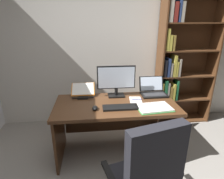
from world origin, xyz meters
TOP-DOWN VIEW (x-y plane):
  - wall_back at (0.00, 1.96)m, footprint 4.68×0.12m
  - desk at (-0.18, 0.98)m, footprint 1.53×0.75m
  - bookshelf at (1.00, 1.73)m, footprint 0.95×0.32m
  - monitor at (-0.14, 1.15)m, footprint 0.52×0.16m
  - laptop at (0.39, 1.16)m, footprint 0.35×0.31m
  - keyboard at (-0.14, 0.76)m, footprint 0.42×0.15m
  - computer_mouse at (-0.44, 0.76)m, footprint 0.06×0.10m
  - reading_stand_with_book at (-0.59, 1.22)m, footprint 0.32×0.29m
  - open_binder at (0.26, 0.71)m, footprint 0.43×0.31m
  - notepad at (0.09, 0.97)m, footprint 0.17×0.23m
  - pen at (0.11, 0.97)m, footprint 0.14×0.01m

SIDE VIEW (x-z plane):
  - desk at x=-0.18m, z-range 0.17..0.91m
  - notepad at x=0.09m, z-range 0.75..0.76m
  - open_binder at x=0.26m, z-range 0.75..0.77m
  - keyboard at x=-0.14m, z-range 0.75..0.77m
  - pen at x=0.11m, z-range 0.76..0.77m
  - computer_mouse at x=-0.44m, z-range 0.75..0.79m
  - laptop at x=0.39m, z-range 0.68..0.91m
  - reading_stand_with_book at x=-0.59m, z-range 0.75..0.89m
  - monitor at x=-0.14m, z-range 0.75..1.18m
  - bookshelf at x=1.00m, z-range 0.00..2.13m
  - wall_back at x=0.00m, z-range 0.00..2.56m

